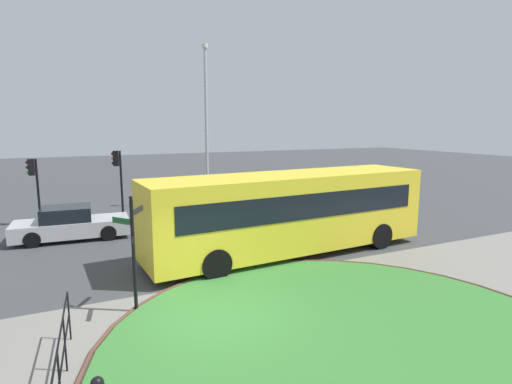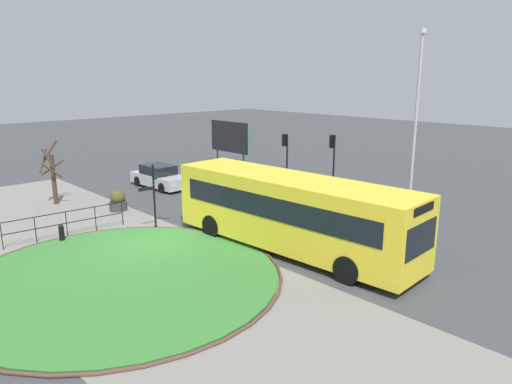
{
  "view_description": "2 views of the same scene",
  "coord_description": "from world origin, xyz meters",
  "px_view_note": "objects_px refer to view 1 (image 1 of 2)",
  "views": [
    {
      "loc": [
        -3.26,
        -9.11,
        4.78
      ],
      "look_at": [
        3.08,
        4.24,
        2.37
      ],
      "focal_mm": 28.75,
      "sensor_mm": 36.0,
      "label": 1
    },
    {
      "loc": [
        16.54,
        -9.67,
        6.9
      ],
      "look_at": [
        2.2,
        3.85,
        2.05
      ],
      "focal_mm": 33.11,
      "sensor_mm": 36.0,
      "label": 2
    }
  ],
  "objects_px": {
    "bus_yellow": "(290,211)",
    "traffic_light_far": "(118,169)",
    "car_far_lane": "(71,224)",
    "traffic_light_near": "(33,177)",
    "signpost_directional": "(133,246)",
    "lamppost_tall": "(206,123)"
  },
  "relations": [
    {
      "from": "car_far_lane",
      "to": "traffic_light_far",
      "type": "distance_m",
      "value": 4.61
    },
    {
      "from": "signpost_directional",
      "to": "lamppost_tall",
      "type": "bearing_deg",
      "value": 63.33
    },
    {
      "from": "signpost_directional",
      "to": "bus_yellow",
      "type": "bearing_deg",
      "value": 23.09
    },
    {
      "from": "bus_yellow",
      "to": "traffic_light_far",
      "type": "xyz_separation_m",
      "value": [
        -4.97,
        9.08,
        0.94
      ]
    },
    {
      "from": "car_far_lane",
      "to": "traffic_light_near",
      "type": "relative_size",
      "value": 1.46
    },
    {
      "from": "traffic_light_near",
      "to": "lamppost_tall",
      "type": "relative_size",
      "value": 0.35
    },
    {
      "from": "traffic_light_far",
      "to": "lamppost_tall",
      "type": "distance_m",
      "value": 5.51
    },
    {
      "from": "lamppost_tall",
      "to": "car_far_lane",
      "type": "bearing_deg",
      "value": -152.58
    },
    {
      "from": "lamppost_tall",
      "to": "signpost_directional",
      "type": "bearing_deg",
      "value": -116.67
    },
    {
      "from": "signpost_directional",
      "to": "bus_yellow",
      "type": "relative_size",
      "value": 0.28
    },
    {
      "from": "signpost_directional",
      "to": "traffic_light_near",
      "type": "xyz_separation_m",
      "value": [
        -2.76,
        11.62,
        0.59
      ]
    },
    {
      "from": "bus_yellow",
      "to": "lamppost_tall",
      "type": "bearing_deg",
      "value": 86.93
    },
    {
      "from": "signpost_directional",
      "to": "traffic_light_far",
      "type": "xyz_separation_m",
      "value": [
        1.1,
        11.66,
        0.79
      ]
    },
    {
      "from": "traffic_light_near",
      "to": "signpost_directional",
      "type": "bearing_deg",
      "value": 94.31
    },
    {
      "from": "bus_yellow",
      "to": "car_far_lane",
      "type": "distance_m",
      "value": 9.36
    },
    {
      "from": "traffic_light_near",
      "to": "traffic_light_far",
      "type": "distance_m",
      "value": 3.86
    },
    {
      "from": "traffic_light_far",
      "to": "lamppost_tall",
      "type": "bearing_deg",
      "value": -161.65
    },
    {
      "from": "signpost_directional",
      "to": "car_far_lane",
      "type": "distance_m",
      "value": 8.43
    },
    {
      "from": "bus_yellow",
      "to": "car_far_lane",
      "type": "relative_size",
      "value": 2.35
    },
    {
      "from": "car_far_lane",
      "to": "lamppost_tall",
      "type": "distance_m",
      "value": 9.36
    },
    {
      "from": "lamppost_tall",
      "to": "traffic_light_far",
      "type": "bearing_deg",
      "value": -175.17
    },
    {
      "from": "car_far_lane",
      "to": "lamppost_tall",
      "type": "bearing_deg",
      "value": 31.25
    }
  ]
}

